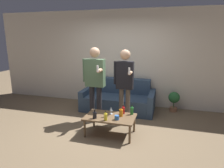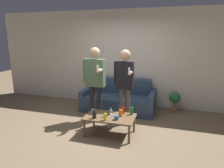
{
  "view_description": "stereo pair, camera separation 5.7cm",
  "coord_description": "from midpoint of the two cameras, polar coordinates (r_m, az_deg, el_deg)",
  "views": [
    {
      "loc": [
        1.27,
        -3.62,
        1.96
      ],
      "look_at": [
        0.1,
        0.46,
        0.95
      ],
      "focal_mm": 32.0,
      "sensor_mm": 36.0,
      "label": 1
    },
    {
      "loc": [
        1.32,
        -3.6,
        1.96
      ],
      "look_at": [
        0.1,
        0.46,
        0.95
      ],
      "focal_mm": 32.0,
      "sensor_mm": 36.0,
      "label": 2
    }
  ],
  "objects": [
    {
      "name": "couch",
      "position": [
        5.5,
        1.62,
        -4.29
      ],
      "size": [
        1.94,
        0.94,
        0.82
      ],
      "color": "#334760",
      "rests_on": "ground_plane"
    },
    {
      "name": "wall_back",
      "position": [
        5.77,
        2.89,
        7.28
      ],
      "size": [
        8.0,
        0.06,
        2.7
      ],
      "color": "beige",
      "rests_on": "ground_plane"
    },
    {
      "name": "ground_plane",
      "position": [
        4.31,
        -3.47,
        -13.71
      ],
      "size": [
        16.0,
        16.0,
        0.0
      ],
      "primitive_type": "plane",
      "color": "#756047"
    },
    {
      "name": "potted_plant",
      "position": [
        5.56,
        17.01,
        -4.14
      ],
      "size": [
        0.29,
        0.29,
        0.54
      ],
      "color": "#936042",
      "rests_on": "ground_plane"
    },
    {
      "name": "bottle_red",
      "position": [
        3.87,
        -2.26,
        -9.3
      ],
      "size": [
        0.06,
        0.06,
        0.19
      ],
      "color": "yellow",
      "rests_on": "coffee_table"
    },
    {
      "name": "wine_glass_near",
      "position": [
        4.16,
        -0.65,
        -7.18
      ],
      "size": [
        0.07,
        0.07,
        0.15
      ],
      "color": "silver",
      "rests_on": "coffee_table"
    },
    {
      "name": "person_standing_left",
      "position": [
        4.62,
        -5.25,
        1.58
      ],
      "size": [
        0.52,
        0.45,
        1.73
      ],
      "color": "#232328",
      "rests_on": "ground_plane"
    },
    {
      "name": "bottle_yellow",
      "position": [
        4.05,
        2.17,
        -8.17
      ],
      "size": [
        0.08,
        0.08,
        0.19
      ],
      "color": "orange",
      "rests_on": "coffee_table"
    },
    {
      "name": "coffee_table",
      "position": [
        4.09,
        -0.94,
        -9.73
      ],
      "size": [
        1.01,
        0.6,
        0.39
      ],
      "color": "brown",
      "rests_on": "ground_plane"
    },
    {
      "name": "person_standing_right",
      "position": [
        4.45,
        3.27,
        1.15
      ],
      "size": [
        0.45,
        0.42,
        1.69
      ],
      "color": "brown",
      "rests_on": "ground_plane"
    },
    {
      "name": "bottle_orange",
      "position": [
        4.18,
        2.82,
        -7.48
      ],
      "size": [
        0.07,
        0.07,
        0.19
      ],
      "color": "#B21E1E",
      "rests_on": "coffee_table"
    },
    {
      "name": "cup_on_table",
      "position": [
        3.91,
        0.97,
        -9.55
      ],
      "size": [
        0.09,
        0.09,
        0.09
      ],
      "color": "#3366B2",
      "rests_on": "coffee_table"
    },
    {
      "name": "bottle_dark",
      "position": [
        3.98,
        -5.39,
        -8.8
      ],
      "size": [
        0.08,
        0.08,
        0.17
      ],
      "color": "black",
      "rests_on": "coffee_table"
    },
    {
      "name": "bottle_green",
      "position": [
        4.16,
        5.31,
        -7.58
      ],
      "size": [
        0.06,
        0.06,
        0.21
      ],
      "color": "#23752D",
      "rests_on": "coffee_table"
    }
  ]
}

